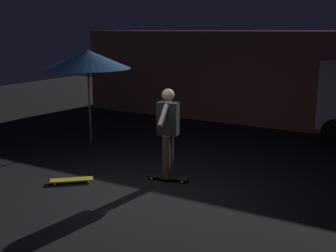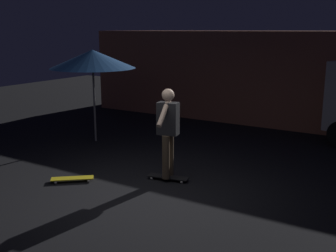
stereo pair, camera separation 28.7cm
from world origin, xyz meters
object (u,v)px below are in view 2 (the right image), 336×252
Objects in this scene: patio_umbrella at (93,59)px; skater at (168,127)px; skateboard_ridden at (168,177)px; skateboard_spare at (72,179)px.

skater is at bearing -25.38° from patio_umbrella.
skateboard_ridden is 1.11× the size of skateboard_spare.
skateboard_spare is 2.05m from skater.
skater is (1.49, 1.00, 0.98)m from skateboard_spare.
patio_umbrella is 3.55m from skateboard_spare.
patio_umbrella reaches higher than skateboard_ridden.
skateboard_ridden is 1.80m from skateboard_spare.
patio_umbrella is 1.38× the size of skater.
skateboard_spare is at bearing -57.36° from patio_umbrella.
patio_umbrella is 2.86× the size of skateboard_ridden.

